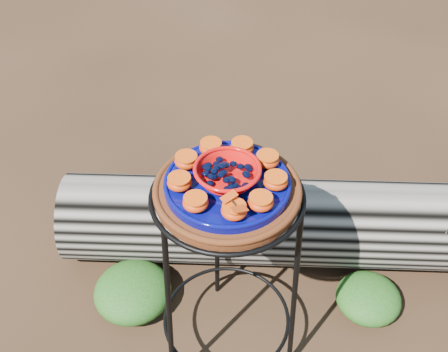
{
  "coord_description": "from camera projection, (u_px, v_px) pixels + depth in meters",
  "views": [
    {
      "loc": [
        -0.16,
        -1.01,
        1.71
      ],
      "look_at": [
        -0.01,
        0.0,
        0.77
      ],
      "focal_mm": 45.0,
      "sensor_mm": 36.0,
      "label": 1
    }
  ],
  "objects": [
    {
      "name": "orange_half_4",
      "position": [
        242.0,
        147.0,
        1.47
      ],
      "size": [
        0.06,
        0.06,
        0.03
      ],
      "primitive_type": "ellipsoid",
      "color": "#BC3E00",
      "rests_on": "cobalt_plate"
    },
    {
      "name": "terracotta_saucer",
      "position": [
        227.0,
        192.0,
        1.42
      ],
      "size": [
        0.37,
        0.37,
        0.03
      ],
      "primitive_type": "cylinder",
      "color": "#452112",
      "rests_on": "plant_stand"
    },
    {
      "name": "foliage_right",
      "position": [
        369.0,
        298.0,
        1.97
      ],
      "size": [
        0.23,
        0.23,
        0.11
      ],
      "primitive_type": "ellipsoid",
      "color": "#19470E",
      "rests_on": "ground"
    },
    {
      "name": "orange_half_7",
      "position": [
        180.0,
        182.0,
        1.37
      ],
      "size": [
        0.06,
        0.06,
        0.03
      ],
      "primitive_type": "ellipsoid",
      "color": "#BC3E00",
      "rests_on": "cobalt_plate"
    },
    {
      "name": "plant_stand",
      "position": [
        227.0,
        280.0,
        1.67
      ],
      "size": [
        0.44,
        0.44,
        0.7
      ],
      "primitive_type": null,
      "color": "black",
      "rests_on": "ground"
    },
    {
      "name": "foliage_back",
      "position": [
        182.0,
        214.0,
        2.24
      ],
      "size": [
        0.31,
        0.31,
        0.16
      ],
      "primitive_type": "ellipsoid",
      "color": "#19470E",
      "rests_on": "ground"
    },
    {
      "name": "driftwood_log",
      "position": [
        299.0,
        222.0,
        2.09
      ],
      "size": [
        1.8,
        0.78,
        0.33
      ],
      "primitive_type": null,
      "rotation": [
        0.0,
        0.0,
        -0.19
      ],
      "color": "black",
      "rests_on": "ground"
    },
    {
      "name": "red_bowl",
      "position": [
        227.0,
        175.0,
        1.38
      ],
      "size": [
        0.16,
        0.16,
        0.04
      ],
      "primitive_type": null,
      "color": "red",
      "rests_on": "cobalt_plate"
    },
    {
      "name": "orange_half_0",
      "position": [
        234.0,
        211.0,
        1.3
      ],
      "size": [
        0.06,
        0.06,
        0.03
      ],
      "primitive_type": "ellipsoid",
      "color": "#BC3E00",
      "rests_on": "cobalt_plate"
    },
    {
      "name": "orange_half_2",
      "position": [
        275.0,
        181.0,
        1.37
      ],
      "size": [
        0.06,
        0.06,
        0.03
      ],
      "primitive_type": "ellipsoid",
      "color": "#BC3E00",
      "rests_on": "cobalt_plate"
    },
    {
      "name": "glass_gems",
      "position": [
        227.0,
        165.0,
        1.36
      ],
      "size": [
        0.12,
        0.12,
        0.02
      ],
      "primitive_type": null,
      "color": "black",
      "rests_on": "red_bowl"
    },
    {
      "name": "foliage_left",
      "position": [
        133.0,
        291.0,
        1.98
      ],
      "size": [
        0.27,
        0.27,
        0.14
      ],
      "primitive_type": "ellipsoid",
      "color": "#19470E",
      "rests_on": "ground"
    },
    {
      "name": "orange_half_3",
      "position": [
        267.0,
        160.0,
        1.43
      ],
      "size": [
        0.06,
        0.06,
        0.03
      ],
      "primitive_type": "ellipsoid",
      "color": "#BC3E00",
      "rests_on": "cobalt_plate"
    },
    {
      "name": "orange_half_1",
      "position": [
        261.0,
        202.0,
        1.32
      ],
      "size": [
        0.06,
        0.06,
        0.03
      ],
      "primitive_type": "ellipsoid",
      "color": "#BC3E00",
      "rests_on": "cobalt_plate"
    },
    {
      "name": "butterfly",
      "position": [
        234.0,
        203.0,
        1.28
      ],
      "size": [
        0.1,
        0.08,
        0.01
      ],
      "primitive_type": null,
      "rotation": [
        0.0,
        0.0,
        0.38
      ],
      "color": "#BC390A",
      "rests_on": "orange_half_0"
    },
    {
      "name": "ground",
      "position": [
        226.0,
        343.0,
        1.91
      ],
      "size": [
        60.0,
        60.0,
        0.0
      ],
      "primitive_type": "plane",
      "color": "black"
    },
    {
      "name": "orange_half_8",
      "position": [
        196.0,
        203.0,
        1.32
      ],
      "size": [
        0.06,
        0.06,
        0.03
      ],
      "primitive_type": "ellipsoid",
      "color": "#BC3E00",
      "rests_on": "cobalt_plate"
    },
    {
      "name": "orange_half_5",
      "position": [
        211.0,
        147.0,
        1.47
      ],
      "size": [
        0.06,
        0.06,
        0.03
      ],
      "primitive_type": "ellipsoid",
      "color": "#BC3E00",
      "rests_on": "cobalt_plate"
    },
    {
      "name": "cobalt_plate",
      "position": [
        227.0,
        184.0,
        1.41
      ],
      "size": [
        0.32,
        0.32,
        0.02
      ],
      "primitive_type": "cylinder",
      "color": "#08004B",
      "rests_on": "terracotta_saucer"
    },
    {
      "name": "orange_half_6",
      "position": [
        186.0,
        161.0,
        1.43
      ],
      "size": [
        0.06,
        0.06,
        0.03
      ],
      "primitive_type": "ellipsoid",
      "color": "#BC3E00",
      "rests_on": "cobalt_plate"
    }
  ]
}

